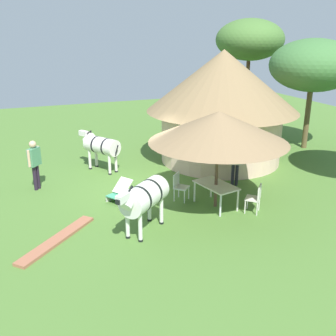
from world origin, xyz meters
TOP-DOWN VIEW (x-y plane):
  - ground_plane at (0.00, 0.00)m, footprint 36.00×36.00m
  - thatched_hut at (-2.14, 4.09)m, footprint 6.20×6.20m
  - shade_umbrella at (1.99, 1.69)m, footprint 4.20×4.20m
  - patio_dining_table at (1.99, 1.69)m, footprint 1.54×1.07m
  - patio_chair_east_end at (1.10, 0.82)m, footprint 0.61×0.61m
  - patio_chair_west_end at (2.84, 2.59)m, footprint 0.61×0.61m
  - guest_beside_umbrella at (0.65, 3.17)m, footprint 0.38×0.51m
  - standing_watcher at (-1.56, -3.44)m, footprint 0.50×0.48m
  - striped_lounge_chair at (0.46, -1.01)m, footprint 0.86×0.95m
  - zebra_nearest_camera at (2.74, -0.92)m, footprint 1.63×1.81m
  - zebra_by_umbrella at (-2.68, -0.89)m, footprint 1.86×1.37m
  - acacia_tree_right_background at (-6.57, 8.06)m, footprint 3.57×3.57m
  - acacia_tree_behind_hut at (-2.34, 8.72)m, footprint 3.86×3.86m
  - brick_patio_kerb at (2.39, -3.23)m, footprint 2.20×2.27m

SIDE VIEW (x-z plane):
  - ground_plane at x=0.00m, z-range 0.00..0.00m
  - brick_patio_kerb at x=2.39m, z-range 0.00..0.08m
  - striped_lounge_chair at x=0.46m, z-range -0.07..0.59m
  - patio_chair_east_end at x=1.10m, z-range 0.07..0.97m
  - patio_chair_west_end at x=2.84m, z-range 0.07..0.97m
  - patio_dining_table at x=1.99m, z-range 0.28..1.02m
  - guest_beside_umbrella at x=0.65m, z-range 0.16..1.76m
  - zebra_by_umbrella at x=-2.68m, z-range 0.23..1.78m
  - zebra_nearest_camera at x=2.74m, z-range 0.25..1.81m
  - standing_watcher at x=-1.56m, z-range 0.18..1.93m
  - thatched_hut at x=-2.14m, z-range 0.25..4.81m
  - shade_umbrella at x=1.99m, z-range 1.05..4.09m
  - acacia_tree_behind_hut at x=-2.34m, z-range 1.31..6.26m
  - acacia_tree_right_background at x=-6.57m, z-range 1.84..7.70m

